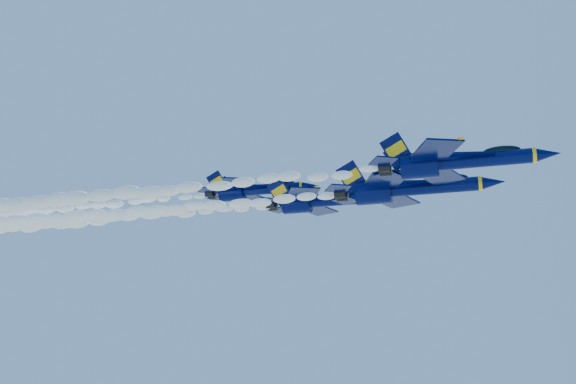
% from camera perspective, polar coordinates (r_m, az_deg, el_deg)
% --- Properties ---
extents(jet_lead, '(17.26, 14.16, 6.41)m').
position_cam_1_polar(jet_lead, '(65.28, 14.63, 2.65)').
color(jet_lead, '#01073A').
extents(smoke_trail_jet_lead, '(56.08, 2.20, 1.98)m').
position_cam_1_polar(smoke_trail_jet_lead, '(74.01, -13.84, -0.08)').
color(smoke_trail_jet_lead, white).
extents(jet_second, '(18.74, 15.37, 6.96)m').
position_cam_1_polar(jet_second, '(73.39, 10.51, 0.32)').
color(jet_second, '#01073A').
extents(smoke_trail_jet_second, '(56.08, 2.39, 2.15)m').
position_cam_1_polar(smoke_trail_jet_second, '(83.90, -14.79, -1.90)').
color(smoke_trail_jet_second, white).
extents(jet_third, '(17.43, 14.29, 6.48)m').
position_cam_1_polar(jet_third, '(84.37, 3.10, -0.77)').
color(jet_third, '#01073A').
extents(smoke_trail_jet_third, '(56.08, 2.22, 2.00)m').
position_cam_1_polar(smoke_trail_jet_third, '(97.74, -17.70, -2.50)').
color(smoke_trail_jet_third, white).
extents(jet_fourth, '(16.25, 13.33, 6.04)m').
position_cam_1_polar(jet_fourth, '(90.31, -3.02, 0.18)').
color(jet_fourth, '#01073A').
extents(smoke_trail_jet_fourth, '(56.08, 2.07, 1.86)m').
position_cam_1_polar(smoke_trail_jet_fourth, '(106.12, -21.29, -1.51)').
color(smoke_trail_jet_fourth, white).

